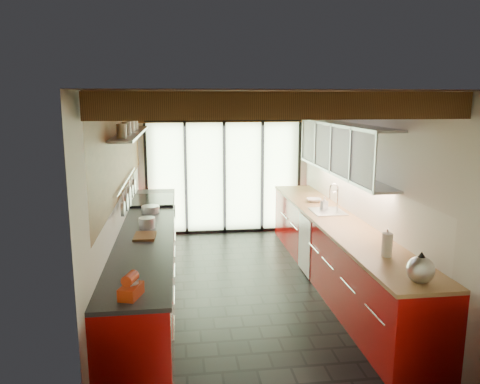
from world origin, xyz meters
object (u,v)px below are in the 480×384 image
Objects in this scene: kettle at (421,268)px; paper_towel at (387,245)px; stand_mixer at (131,287)px; soap_bottle at (324,203)px; bowl at (314,200)px.

paper_towel reaches higher than kettle.
kettle is at bearing -90.00° from paper_towel.
stand_mixer is 1.40× the size of soap_bottle.
paper_towel is 1.30× the size of bowl.
kettle is at bearing -90.00° from soap_bottle.
stand_mixer is 1.19× the size of bowl.
paper_towel is at bearing 14.96° from stand_mixer.
stand_mixer is at bearing -127.38° from bowl.
stand_mixer is 4.18m from bowl.
kettle is 1.16× the size of paper_towel.
stand_mixer reaches higher than soap_bottle.
soap_bottle is at bearing 47.72° from stand_mixer.
kettle is (2.54, -0.01, 0.04)m from stand_mixer.
stand_mixer is 3.78m from soap_bottle.
paper_towel is at bearing 90.00° from kettle.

